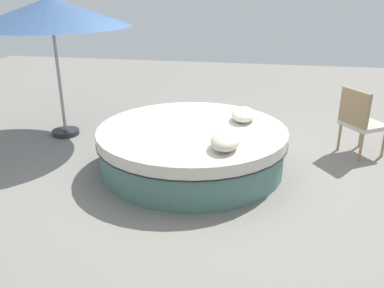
% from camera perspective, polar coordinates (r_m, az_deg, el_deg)
% --- Properties ---
extents(ground_plane, '(16.00, 16.00, 0.00)m').
position_cam_1_polar(ground_plane, '(5.52, 0.00, -3.31)').
color(ground_plane, gray).
extents(round_bed, '(2.52, 2.52, 0.57)m').
position_cam_1_polar(round_bed, '(5.41, 0.00, -0.50)').
color(round_bed, '#4C726B').
rests_on(round_bed, ground_plane).
extents(throw_pillow_0, '(0.55, 0.34, 0.18)m').
position_cam_1_polar(throw_pillow_0, '(4.63, 4.73, 0.48)').
color(throw_pillow_0, beige).
rests_on(throw_pillow_0, round_bed).
extents(throw_pillow_1, '(0.52, 0.32, 0.17)m').
position_cam_1_polar(throw_pillow_1, '(5.63, 7.28, 4.19)').
color(throw_pillow_1, silver).
rests_on(throw_pillow_1, round_bed).
extents(patio_chair, '(0.71, 0.70, 0.98)m').
position_cam_1_polar(patio_chair, '(6.22, 22.67, 3.41)').
color(patio_chair, '#997A56').
rests_on(patio_chair, ground_plane).
extents(patio_umbrella, '(2.40, 2.40, 2.17)m').
position_cam_1_polar(patio_umbrella, '(6.66, -19.39, 17.16)').
color(patio_umbrella, '#262628').
rests_on(patio_umbrella, ground_plane).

